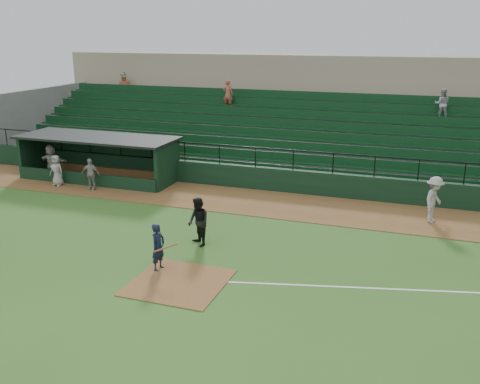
% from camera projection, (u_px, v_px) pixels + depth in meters
% --- Properties ---
extents(ground, '(90.00, 90.00, 0.00)m').
position_uv_depth(ground, '(192.00, 270.00, 18.28)').
color(ground, '#305B1D').
rests_on(ground, ground).
extents(warning_track, '(40.00, 4.00, 0.03)m').
position_uv_depth(warning_track, '(261.00, 203.00, 25.49)').
color(warning_track, brown).
rests_on(warning_track, ground).
extents(home_plate_dirt, '(3.00, 3.00, 0.03)m').
position_uv_depth(home_plate_dirt, '(179.00, 282.00, 17.37)').
color(home_plate_dirt, brown).
rests_on(home_plate_dirt, ground).
extents(foul_line, '(17.49, 4.44, 0.01)m').
position_uv_depth(foul_line, '(438.00, 291.00, 16.80)').
color(foul_line, white).
rests_on(foul_line, ground).
extents(stadium_structure, '(38.00, 13.08, 6.40)m').
position_uv_depth(stadium_structure, '(302.00, 127.00, 32.47)').
color(stadium_structure, black).
rests_on(stadium_structure, ground).
extents(dugout, '(8.90, 3.20, 2.42)m').
position_uv_depth(dugout, '(103.00, 154.00, 29.64)').
color(dugout, black).
rests_on(dugout, ground).
extents(batter_at_plate, '(1.03, 0.70, 1.67)m').
position_uv_depth(batter_at_plate, '(158.00, 247.00, 18.10)').
color(batter_at_plate, black).
rests_on(batter_at_plate, ground).
extents(umpire, '(1.16, 1.15, 1.89)m').
position_uv_depth(umpire, '(198.00, 222.00, 20.17)').
color(umpire, black).
rests_on(umpire, ground).
extents(runner, '(1.14, 1.47, 2.00)m').
position_uv_depth(runner, '(434.00, 200.00, 22.59)').
color(runner, '#AAA49F').
rests_on(runner, warning_track).
extents(dugout_player_a, '(1.03, 0.59, 1.64)m').
position_uv_depth(dugout_player_a, '(90.00, 174.00, 27.37)').
color(dugout_player_a, '#A19B96').
rests_on(dugout_player_a, warning_track).
extents(dugout_player_b, '(0.84, 0.58, 1.64)m').
position_uv_depth(dugout_player_b, '(57.00, 170.00, 28.11)').
color(dugout_player_b, '#A29C97').
rests_on(dugout_player_b, warning_track).
extents(dugout_player_c, '(1.84, 0.78, 1.93)m').
position_uv_depth(dugout_player_c, '(52.00, 162.00, 29.39)').
color(dugout_player_c, '#9A9690').
rests_on(dugout_player_c, warning_track).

